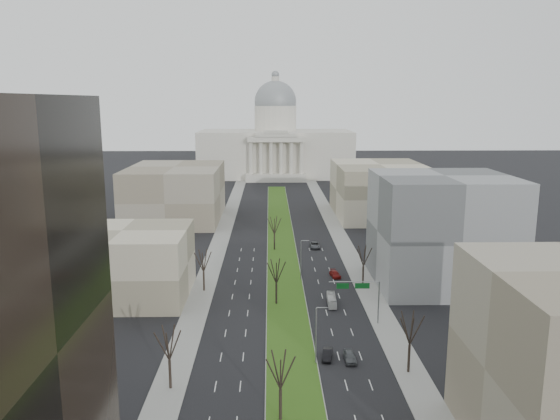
{
  "coord_description": "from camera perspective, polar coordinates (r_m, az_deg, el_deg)",
  "views": [
    {
      "loc": [
        -3.26,
        -22.1,
        39.5
      ],
      "look_at": [
        -0.73,
        108.37,
        13.37
      ],
      "focal_mm": 35.0,
      "sensor_mm": 36.0,
      "label": 1
    }
  ],
  "objects": [
    {
      "name": "ground",
      "position": [
        147.52,
        0.19,
        -4.21
      ],
      "size": [
        600.0,
        600.0,
        0.0
      ],
      "primitive_type": "plane",
      "color": "black",
      "rests_on": "ground"
    },
    {
      "name": "median",
      "position": [
        146.52,
        0.2,
        -4.27
      ],
      "size": [
        8.0,
        222.03,
        0.2
      ],
      "color": "#999993",
      "rests_on": "ground"
    },
    {
      "name": "sidewalk_left",
      "position": [
        124.37,
        -7.69,
        -7.26
      ],
      "size": [
        5.0,
        330.0,
        0.15
      ],
      "primitive_type": "cube",
      "color": "gray",
      "rests_on": "ground"
    },
    {
      "name": "sidewalk_right",
      "position": [
        125.28,
        8.55,
        -7.15
      ],
      "size": [
        5.0,
        330.0,
        0.15
      ],
      "primitive_type": "cube",
      "color": "gray",
      "rests_on": "ground"
    },
    {
      "name": "capitol",
      "position": [
        292.62,
        -0.47,
        6.78
      ],
      "size": [
        80.0,
        46.0,
        55.0
      ],
      "color": "beige",
      "rests_on": "ground"
    },
    {
      "name": "building_beige_left",
      "position": [
        115.8,
        -16.02,
        -5.43
      ],
      "size": [
        26.0,
        22.0,
        14.0
      ],
      "primitive_type": "cube",
      "color": "gray",
      "rests_on": "ground"
    },
    {
      "name": "building_grey_right",
      "position": [
        123.13,
        16.54,
        -2.06
      ],
      "size": [
        28.0,
        26.0,
        24.0
      ],
      "primitive_type": "cube",
      "color": "slate",
      "rests_on": "ground"
    },
    {
      "name": "building_far_left",
      "position": [
        187.34,
        -10.86,
        1.75
      ],
      "size": [
        30.0,
        40.0,
        18.0
      ],
      "primitive_type": "cube",
      "color": "gray",
      "rests_on": "ground"
    },
    {
      "name": "building_far_right",
      "position": [
        193.39,
        10.32,
        2.07
      ],
      "size": [
        30.0,
        40.0,
        18.0
      ],
      "primitive_type": "cube",
      "color": "gray",
      "rests_on": "ground"
    },
    {
      "name": "tree_left_mid",
      "position": [
        78.51,
        -11.55,
        -13.37
      ],
      "size": [
        5.4,
        5.4,
        9.72
      ],
      "color": "black",
      "rests_on": "ground"
    },
    {
      "name": "tree_left_far",
      "position": [
        115.68,
        -8.02,
        -5.19
      ],
      "size": [
        5.28,
        5.28,
        9.5
      ],
      "color": "black",
      "rests_on": "ground"
    },
    {
      "name": "tree_right_mid",
      "position": [
        83.39,
        13.47,
        -11.82
      ],
      "size": [
        5.52,
        5.52,
        9.94
      ],
      "color": "black",
      "rests_on": "ground"
    },
    {
      "name": "tree_right_far",
      "position": [
        120.51,
        8.73,
        -4.69
      ],
      "size": [
        5.04,
        5.04,
        9.07
      ],
      "color": "black",
      "rests_on": "ground"
    },
    {
      "name": "tree_median_a",
      "position": [
        70.1,
        0.05,
        -16.3
      ],
      "size": [
        5.4,
        5.4,
        9.72
      ],
      "color": "black",
      "rests_on": "ground"
    },
    {
      "name": "tree_median_b",
      "position": [
        107.15,
        -0.39,
        -6.33
      ],
      "size": [
        5.4,
        5.4,
        9.72
      ],
      "color": "black",
      "rests_on": "ground"
    },
    {
      "name": "tree_median_c",
      "position": [
        145.77,
        -0.59,
        -1.56
      ],
      "size": [
        5.4,
        5.4,
        9.72
      ],
      "color": "black",
      "rests_on": "ground"
    },
    {
      "name": "streetlamp_median_b",
      "position": [
        84.83,
        3.83,
        -12.84
      ],
      "size": [
        1.9,
        0.2,
        9.16
      ],
      "color": "gray",
      "rests_on": "ground"
    },
    {
      "name": "streetlamp_median_c",
      "position": [
        122.33,
        2.23,
        -5.16
      ],
      "size": [
        1.9,
        0.2,
        9.16
      ],
      "color": "gray",
      "rests_on": "ground"
    },
    {
      "name": "mast_arm_signs",
      "position": [
        99.41,
        8.75,
        -8.44
      ],
      "size": [
        9.12,
        0.24,
        8.09
      ],
      "color": "gray",
      "rests_on": "ground"
    },
    {
      "name": "car_grey_near",
      "position": [
        87.89,
        7.32,
        -14.93
      ],
      "size": [
        1.84,
        4.42,
        1.49
      ],
      "primitive_type": "imported",
      "rotation": [
        0.0,
        0.0,
        0.02
      ],
      "color": "#4D5155",
      "rests_on": "ground"
    },
    {
      "name": "car_black",
      "position": [
        88.3,
        4.96,
        -14.8
      ],
      "size": [
        2.13,
        4.33,
        1.37
      ],
      "primitive_type": "imported",
      "rotation": [
        0.0,
        0.0,
        -0.17
      ],
      "color": "black",
      "rests_on": "ground"
    },
    {
      "name": "car_red",
      "position": [
        126.06,
        5.77,
        -6.68
      ],
      "size": [
        2.58,
        4.75,
        1.31
      ],
      "primitive_type": "imported",
      "rotation": [
        0.0,
        0.0,
        0.17
      ],
      "color": "maroon",
      "rests_on": "ground"
    },
    {
      "name": "car_grey_far",
      "position": [
        149.86,
        3.65,
        -3.68
      ],
      "size": [
        2.59,
        5.53,
        1.53
      ],
      "primitive_type": "imported",
      "rotation": [
        0.0,
        0.0,
        0.01
      ],
      "color": "#4E5056",
      "rests_on": "ground"
    },
    {
      "name": "box_van",
      "position": [
        109.54,
        5.41,
        -9.34
      ],
      "size": [
        1.86,
        6.85,
        1.89
      ],
      "primitive_type": "imported",
      "rotation": [
        0.0,
        0.0,
        -0.04
      ],
      "color": "white",
      "rests_on": "ground"
    }
  ]
}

